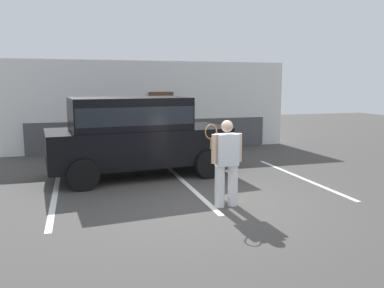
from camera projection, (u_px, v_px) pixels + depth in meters
ground_plane at (217, 204)px, 7.83m from camera, size 40.00×40.00×0.00m
parking_stripe_0 at (55, 196)px, 8.36m from camera, size 0.12×4.40×0.01m
parking_stripe_1 at (189, 186)px, 9.20m from camera, size 0.12×4.40×0.01m
parking_stripe_2 at (300, 177)px, 10.04m from camera, size 0.12×4.40×0.01m
house_frontage at (152, 109)px, 14.11m from camera, size 10.33×0.40×3.19m
parked_suv at (135, 132)px, 10.06m from camera, size 4.76×2.52×2.05m
tennis_player_man at (226, 162)px, 7.57m from camera, size 0.77×0.28×1.70m
potted_plant_by_porch at (223, 138)px, 13.90m from camera, size 0.66×0.66×0.88m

